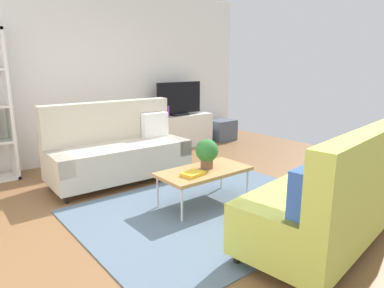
{
  "coord_description": "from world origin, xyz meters",
  "views": [
    {
      "loc": [
        -2.38,
        -2.91,
        1.63
      ],
      "look_at": [
        0.22,
        0.34,
        0.65
      ],
      "focal_mm": 32.1,
      "sensor_mm": 36.0,
      "label": 1
    }
  ],
  "objects_px": {
    "vase_0": "(152,112)",
    "bottle_0": "(168,111)",
    "tv": "(179,99)",
    "potted_plant": "(207,152)",
    "coffee_table": "(204,172)",
    "table_book_0": "(193,174)",
    "couch_green": "(331,198)",
    "couch_beige": "(118,150)",
    "storage_trunk": "(223,130)",
    "vase_1": "(159,114)",
    "tv_console": "(179,131)"
  },
  "relations": [
    {
      "from": "vase_0",
      "to": "bottle_0",
      "type": "relative_size",
      "value": 0.94
    },
    {
      "from": "tv",
      "to": "potted_plant",
      "type": "height_order",
      "value": "tv"
    },
    {
      "from": "coffee_table",
      "to": "table_book_0",
      "type": "xyz_separation_m",
      "value": [
        -0.23,
        -0.08,
        0.05
      ]
    },
    {
      "from": "vase_0",
      "to": "bottle_0",
      "type": "distance_m",
      "value": 0.32
    },
    {
      "from": "coffee_table",
      "to": "couch_green",
      "type": "bearing_deg",
      "value": -78.39
    },
    {
      "from": "coffee_table",
      "to": "couch_beige",
      "type": "bearing_deg",
      "value": 105.16
    },
    {
      "from": "coffee_table",
      "to": "storage_trunk",
      "type": "relative_size",
      "value": 2.12
    },
    {
      "from": "tv",
      "to": "table_book_0",
      "type": "distance_m",
      "value": 3.09
    },
    {
      "from": "table_book_0",
      "to": "bottle_0",
      "type": "distance_m",
      "value": 2.9
    },
    {
      "from": "coffee_table",
      "to": "vase_1",
      "type": "height_order",
      "value": "vase_1"
    },
    {
      "from": "coffee_table",
      "to": "bottle_0",
      "type": "xyz_separation_m",
      "value": [
        1.19,
        2.43,
        0.35
      ]
    },
    {
      "from": "vase_1",
      "to": "bottle_0",
      "type": "relative_size",
      "value": 0.6
    },
    {
      "from": "couch_beige",
      "to": "tv_console",
      "type": "bearing_deg",
      "value": -148.86
    },
    {
      "from": "coffee_table",
      "to": "potted_plant",
      "type": "height_order",
      "value": "potted_plant"
    },
    {
      "from": "table_book_0",
      "to": "tv_console",
      "type": "bearing_deg",
      "value": 56.38
    },
    {
      "from": "bottle_0",
      "to": "potted_plant",
      "type": "bearing_deg",
      "value": -115.0
    },
    {
      "from": "potted_plant",
      "to": "table_book_0",
      "type": "xyz_separation_m",
      "value": [
        -0.3,
        -0.11,
        -0.18
      ]
    },
    {
      "from": "tv",
      "to": "couch_green",
      "type": "bearing_deg",
      "value": -106.83
    },
    {
      "from": "potted_plant",
      "to": "table_book_0",
      "type": "distance_m",
      "value": 0.36
    },
    {
      "from": "couch_beige",
      "to": "potted_plant",
      "type": "bearing_deg",
      "value": 109.48
    },
    {
      "from": "table_book_0",
      "to": "vase_0",
      "type": "height_order",
      "value": "vase_0"
    },
    {
      "from": "tv_console",
      "to": "vase_0",
      "type": "distance_m",
      "value": 0.72
    },
    {
      "from": "couch_green",
      "to": "coffee_table",
      "type": "height_order",
      "value": "couch_green"
    },
    {
      "from": "couch_beige",
      "to": "vase_1",
      "type": "height_order",
      "value": "couch_beige"
    },
    {
      "from": "tv_console",
      "to": "storage_trunk",
      "type": "xyz_separation_m",
      "value": [
        1.1,
        -0.1,
        -0.1
      ]
    },
    {
      "from": "couch_beige",
      "to": "vase_0",
      "type": "relative_size",
      "value": 9.8
    },
    {
      "from": "potted_plant",
      "to": "bottle_0",
      "type": "relative_size",
      "value": 1.68
    },
    {
      "from": "couch_beige",
      "to": "couch_green",
      "type": "relative_size",
      "value": 0.96
    },
    {
      "from": "storage_trunk",
      "to": "table_book_0",
      "type": "distance_m",
      "value": 3.72
    },
    {
      "from": "coffee_table",
      "to": "potted_plant",
      "type": "relative_size",
      "value": 3.14
    },
    {
      "from": "potted_plant",
      "to": "vase_0",
      "type": "height_order",
      "value": "vase_0"
    },
    {
      "from": "coffee_table",
      "to": "storage_trunk",
      "type": "bearing_deg",
      "value": 42.76
    },
    {
      "from": "storage_trunk",
      "to": "couch_beige",
      "type": "bearing_deg",
      "value": -162.12
    },
    {
      "from": "couch_beige",
      "to": "vase_1",
      "type": "xyz_separation_m",
      "value": [
        1.41,
        1.1,
        0.26
      ]
    },
    {
      "from": "couch_beige",
      "to": "table_book_0",
      "type": "distance_m",
      "value": 1.51
    },
    {
      "from": "couch_beige",
      "to": "couch_green",
      "type": "distance_m",
      "value": 2.92
    },
    {
      "from": "coffee_table",
      "to": "table_book_0",
      "type": "relative_size",
      "value": 4.58
    },
    {
      "from": "tv_console",
      "to": "bottle_0",
      "type": "relative_size",
      "value": 6.72
    },
    {
      "from": "storage_trunk",
      "to": "bottle_0",
      "type": "height_order",
      "value": "bottle_0"
    },
    {
      "from": "couch_beige",
      "to": "vase_0",
      "type": "xyz_separation_m",
      "value": [
        1.27,
        1.1,
        0.3
      ]
    },
    {
      "from": "table_book_0",
      "to": "bottle_0",
      "type": "xyz_separation_m",
      "value": [
        1.42,
        2.51,
        0.31
      ]
    },
    {
      "from": "tv_console",
      "to": "vase_1",
      "type": "bearing_deg",
      "value": 173.5
    },
    {
      "from": "couch_green",
      "to": "vase_1",
      "type": "distance_m",
      "value": 4.02
    },
    {
      "from": "coffee_table",
      "to": "tv",
      "type": "xyz_separation_m",
      "value": [
        1.46,
        2.45,
        0.56
      ]
    },
    {
      "from": "couch_beige",
      "to": "vase_0",
      "type": "bearing_deg",
      "value": -137.53
    },
    {
      "from": "couch_green",
      "to": "tv",
      "type": "bearing_deg",
      "value": 65.4
    },
    {
      "from": "couch_green",
      "to": "tv_console",
      "type": "relative_size",
      "value": 1.43
    },
    {
      "from": "potted_plant",
      "to": "bottle_0",
      "type": "xyz_separation_m",
      "value": [
        1.12,
        2.4,
        0.13
      ]
    },
    {
      "from": "tv_console",
      "to": "vase_1",
      "type": "relative_size",
      "value": 11.11
    },
    {
      "from": "couch_beige",
      "to": "coffee_table",
      "type": "xyz_separation_m",
      "value": [
        0.38,
        -1.42,
        -0.05
      ]
    }
  ]
}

